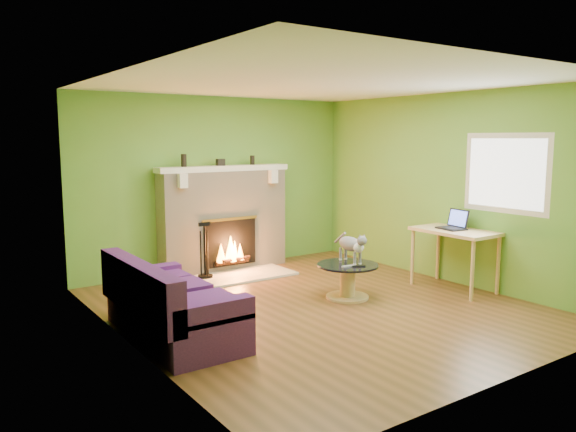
# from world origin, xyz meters

# --- Properties ---
(floor) EXTENTS (5.00, 5.00, 0.00)m
(floor) POSITION_xyz_m (0.00, 0.00, 0.00)
(floor) COLOR brown
(floor) RESTS_ON ground
(ceiling) EXTENTS (5.00, 5.00, 0.00)m
(ceiling) POSITION_xyz_m (0.00, 0.00, 2.60)
(ceiling) COLOR white
(ceiling) RESTS_ON wall_back
(wall_back) EXTENTS (5.00, 0.00, 5.00)m
(wall_back) POSITION_xyz_m (0.00, 2.50, 1.30)
(wall_back) COLOR olive
(wall_back) RESTS_ON floor
(wall_front) EXTENTS (5.00, 0.00, 5.00)m
(wall_front) POSITION_xyz_m (0.00, -2.50, 1.30)
(wall_front) COLOR olive
(wall_front) RESTS_ON floor
(wall_left) EXTENTS (0.00, 5.00, 5.00)m
(wall_left) POSITION_xyz_m (-2.25, 0.00, 1.30)
(wall_left) COLOR olive
(wall_left) RESTS_ON floor
(wall_right) EXTENTS (0.00, 5.00, 5.00)m
(wall_right) POSITION_xyz_m (2.25, 0.00, 1.30)
(wall_right) COLOR olive
(wall_right) RESTS_ON floor
(window_frame) EXTENTS (0.00, 1.20, 1.20)m
(window_frame) POSITION_xyz_m (2.24, -0.90, 1.55)
(window_frame) COLOR silver
(window_frame) RESTS_ON wall_right
(window_pane) EXTENTS (0.00, 1.06, 1.06)m
(window_pane) POSITION_xyz_m (2.23, -0.90, 1.55)
(window_pane) COLOR white
(window_pane) RESTS_ON wall_right
(fireplace) EXTENTS (2.10, 0.46, 1.58)m
(fireplace) POSITION_xyz_m (0.00, 2.32, 0.77)
(fireplace) COLOR beige
(fireplace) RESTS_ON floor
(hearth) EXTENTS (1.50, 0.75, 0.03)m
(hearth) POSITION_xyz_m (0.00, 1.80, 0.01)
(hearth) COLOR #EEE0C4
(hearth) RESTS_ON floor
(mantel) EXTENTS (2.10, 0.28, 0.08)m
(mantel) POSITION_xyz_m (0.00, 2.30, 1.54)
(mantel) COLOR white
(mantel) RESTS_ON fireplace
(sofa) EXTENTS (0.85, 1.79, 0.80)m
(sofa) POSITION_xyz_m (-1.86, 0.05, 0.31)
(sofa) COLOR #3F1757
(sofa) RESTS_ON floor
(coffee_table) EXTENTS (0.76, 0.76, 0.43)m
(coffee_table) POSITION_xyz_m (0.53, 0.09, 0.25)
(coffee_table) COLOR #DAB975
(coffee_table) RESTS_ON floor
(desk) EXTENTS (0.63, 1.08, 0.80)m
(desk) POSITION_xyz_m (1.95, -0.39, 0.70)
(desk) COLOR #DAB975
(desk) RESTS_ON floor
(cat) EXTENTS (0.30, 0.65, 0.39)m
(cat) POSITION_xyz_m (0.61, 0.14, 0.63)
(cat) COLOR slate
(cat) RESTS_ON coffee_table
(remote_silver) EXTENTS (0.17, 0.05, 0.02)m
(remote_silver) POSITION_xyz_m (0.43, -0.03, 0.44)
(remote_silver) COLOR gray
(remote_silver) RESTS_ON coffee_table
(remote_black) EXTENTS (0.16, 0.10, 0.02)m
(remote_black) POSITION_xyz_m (0.55, -0.09, 0.44)
(remote_black) COLOR black
(remote_black) RESTS_ON coffee_table
(laptop) EXTENTS (0.35, 0.38, 0.26)m
(laptop) POSITION_xyz_m (1.93, -0.34, 0.93)
(laptop) COLOR black
(laptop) RESTS_ON desk
(fire_tools) EXTENTS (0.21, 0.21, 0.79)m
(fire_tools) POSITION_xyz_m (-0.51, 1.95, 0.43)
(fire_tools) COLOR black
(fire_tools) RESTS_ON hearth
(mantel_vase_left) EXTENTS (0.08, 0.08, 0.18)m
(mantel_vase_left) POSITION_xyz_m (-0.63, 2.33, 1.67)
(mantel_vase_left) COLOR black
(mantel_vase_left) RESTS_ON mantel
(mantel_vase_right) EXTENTS (0.07, 0.07, 0.14)m
(mantel_vase_right) POSITION_xyz_m (0.51, 2.33, 1.65)
(mantel_vase_right) COLOR black
(mantel_vase_right) RESTS_ON mantel
(mantel_box) EXTENTS (0.12, 0.08, 0.10)m
(mantel_box) POSITION_xyz_m (-0.04, 2.33, 1.63)
(mantel_box) COLOR black
(mantel_box) RESTS_ON mantel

